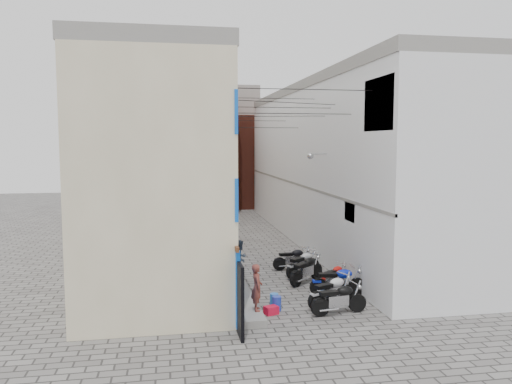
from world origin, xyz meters
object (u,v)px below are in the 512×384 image
motorcycle_d (335,275)px  water_jug_far (274,300)px  motorcycle_f (303,262)px  red_crate (271,310)px  motorcycle_c (338,280)px  motorcycle_g (293,258)px  motorcycle_b (332,290)px  motorcycle_e (307,268)px  person_a (257,287)px  motorcycle_a (339,297)px  water_jug_near (277,303)px  person_b (240,258)px

motorcycle_d → water_jug_far: size_ratio=3.66×
motorcycle_f → red_crate: motorcycle_f is taller
motorcycle_c → motorcycle_g: 4.13m
motorcycle_b → motorcycle_f: bearing=155.6°
motorcycle_e → person_a: (-2.71, -3.64, 0.40)m
motorcycle_a → water_jug_near: bearing=-117.9°
water_jug_near → red_crate: size_ratio=1.15×
water_jug_near → motorcycle_e: bearing=58.0°
motorcycle_d → motorcycle_f: 1.98m
motorcycle_a → person_b: (-2.69, 4.35, 0.42)m
motorcycle_g → water_jug_far: bearing=-27.3°
motorcycle_g → motorcycle_f: bearing=1.9°
person_b → water_jug_near: (0.73, -3.63, -0.75)m
motorcycle_c → motorcycle_f: motorcycle_c is taller
person_b → red_crate: bearing=-129.3°
motorcycle_a → person_a: (-2.75, 0.16, 0.44)m
motorcycle_e → person_b: size_ratio=1.42×
motorcycle_b → water_jug_far: size_ratio=4.46×
motorcycle_e → motorcycle_g: motorcycle_e is taller
motorcycle_a → motorcycle_c: size_ratio=0.93×
motorcycle_a → motorcycle_f: bearing=171.1°
person_b → red_crate: (0.47, -3.95, -0.87)m
motorcycle_g → person_a: (-2.70, -5.81, 0.47)m
person_a → water_jug_far: 1.48m
motorcycle_b → motorcycle_f: 4.04m
motorcycle_d → motorcycle_f: bearing=167.8°
water_jug_near → red_crate: (-0.26, -0.32, -0.11)m
motorcycle_f → red_crate: 5.05m
motorcycle_c → water_jug_far: bearing=-67.9°
motorcycle_e → water_jug_far: bearing=-75.4°
red_crate → motorcycle_a: bearing=-10.2°
motorcycle_b → motorcycle_f: motorcycle_b is taller
motorcycle_c → person_a: (-3.39, -1.74, 0.40)m
person_b → water_jug_near: size_ratio=3.02×
motorcycle_e → water_jug_near: size_ratio=4.28×
motorcycle_b → red_crate: bearing=-103.0°
motorcycle_a → motorcycle_b: bearing=169.9°
motorcycle_f → water_jug_far: motorcycle_f is taller
red_crate → water_jug_far: bearing=70.7°
motorcycle_b → water_jug_far: (-1.99, 0.32, -0.37)m
motorcycle_d → red_crate: (-3.13, -2.65, -0.36)m
motorcycle_b → person_b: 4.48m
person_a → motorcycle_e: bearing=-34.1°
motorcycle_f → motorcycle_g: (-0.15, 1.12, -0.04)m
water_jug_near → water_jug_far: 0.42m
person_b → water_jug_far: bearing=-123.3°
motorcycle_c → red_crate: size_ratio=4.94×
motorcycle_g → water_jug_near: (-1.91, -5.26, -0.30)m
water_jug_far → red_crate: bearing=-109.3°
motorcycle_d → person_a: (-3.66, -2.89, 0.52)m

